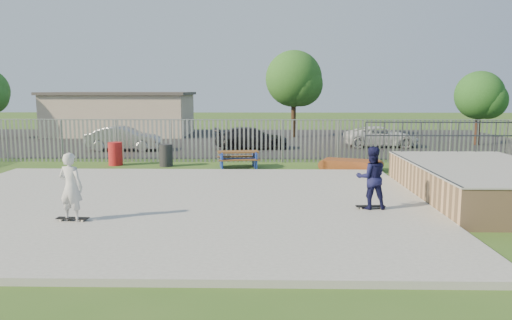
{
  "coord_description": "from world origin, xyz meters",
  "views": [
    {
      "loc": [
        2.86,
        -14.19,
        3.4
      ],
      "look_at": [
        2.52,
        2.0,
        1.1
      ],
      "focal_mm": 35.0,
      "sensor_mm": 36.0,
      "label": 1
    }
  ],
  "objects_px": {
    "trash_bin_grey": "(166,155)",
    "car_silver": "(124,139)",
    "funbox": "(351,165)",
    "car_white": "(381,137)",
    "tree_right": "(479,95)",
    "picnic_table": "(238,159)",
    "tree_mid": "(294,79)",
    "skater_white": "(71,187)",
    "skater_navy": "(371,178)",
    "car_dark": "(252,138)",
    "trash_bin_red": "(115,154)"
  },
  "relations": [
    {
      "from": "picnic_table",
      "to": "trash_bin_grey",
      "type": "xyz_separation_m",
      "value": [
        -3.23,
        0.41,
        0.11
      ]
    },
    {
      "from": "car_dark",
      "to": "skater_white",
      "type": "xyz_separation_m",
      "value": [
        -3.99,
        -16.39,
        0.37
      ]
    },
    {
      "from": "tree_mid",
      "to": "tree_right",
      "type": "height_order",
      "value": "tree_mid"
    },
    {
      "from": "car_dark",
      "to": "picnic_table",
      "type": "bearing_deg",
      "value": 170.22
    },
    {
      "from": "tree_mid",
      "to": "car_dark",
      "type": "bearing_deg",
      "value": -110.92
    },
    {
      "from": "funbox",
      "to": "car_dark",
      "type": "height_order",
      "value": "car_dark"
    },
    {
      "from": "picnic_table",
      "to": "skater_navy",
      "type": "relative_size",
      "value": 1.13
    },
    {
      "from": "trash_bin_grey",
      "to": "tree_right",
      "type": "distance_m",
      "value": 19.69
    },
    {
      "from": "skater_white",
      "to": "trash_bin_grey",
      "type": "bearing_deg",
      "value": -78.51
    },
    {
      "from": "tree_mid",
      "to": "skater_white",
      "type": "height_order",
      "value": "tree_mid"
    },
    {
      "from": "tree_right",
      "to": "car_dark",
      "type": "bearing_deg",
      "value": -170.27
    },
    {
      "from": "funbox",
      "to": "trash_bin_red",
      "type": "distance_m",
      "value": 10.47
    },
    {
      "from": "trash_bin_grey",
      "to": "skater_white",
      "type": "height_order",
      "value": "skater_white"
    },
    {
      "from": "trash_bin_grey",
      "to": "car_silver",
      "type": "distance_m",
      "value": 6.54
    },
    {
      "from": "skater_navy",
      "to": "skater_white",
      "type": "bearing_deg",
      "value": 7.38
    },
    {
      "from": "funbox",
      "to": "skater_navy",
      "type": "xyz_separation_m",
      "value": [
        -0.73,
        -7.53,
        0.79
      ]
    },
    {
      "from": "tree_right",
      "to": "car_silver",
      "type": "bearing_deg",
      "value": -170.93
    },
    {
      "from": "skater_navy",
      "to": "trash_bin_grey",
      "type": "bearing_deg",
      "value": -52.27
    },
    {
      "from": "picnic_table",
      "to": "trash_bin_grey",
      "type": "bearing_deg",
      "value": 164.06
    },
    {
      "from": "car_white",
      "to": "trash_bin_red",
      "type": "bearing_deg",
      "value": 117.05
    },
    {
      "from": "funbox",
      "to": "tree_right",
      "type": "height_order",
      "value": "tree_right"
    },
    {
      "from": "funbox",
      "to": "car_white",
      "type": "distance_m",
      "value": 9.16
    },
    {
      "from": "funbox",
      "to": "car_silver",
      "type": "xyz_separation_m",
      "value": [
        -11.51,
        6.43,
        0.47
      ]
    },
    {
      "from": "skater_navy",
      "to": "skater_white",
      "type": "xyz_separation_m",
      "value": [
        -7.7,
        -1.45,
        0.0
      ]
    },
    {
      "from": "skater_white",
      "to": "car_silver",
      "type": "bearing_deg",
      "value": -65.04
    },
    {
      "from": "trash_bin_red",
      "to": "car_dark",
      "type": "distance_m",
      "value": 8.65
    },
    {
      "from": "car_dark",
      "to": "tree_mid",
      "type": "xyz_separation_m",
      "value": [
        2.77,
        7.25,
        3.49
      ]
    },
    {
      "from": "car_dark",
      "to": "car_white",
      "type": "xyz_separation_m",
      "value": [
        7.63,
        1.17,
        -0.02
      ]
    },
    {
      "from": "trash_bin_grey",
      "to": "tree_right",
      "type": "bearing_deg",
      "value": 27.05
    },
    {
      "from": "car_silver",
      "to": "tree_right",
      "type": "relative_size",
      "value": 0.9
    },
    {
      "from": "tree_mid",
      "to": "tree_right",
      "type": "bearing_deg",
      "value": -23.96
    },
    {
      "from": "tree_right",
      "to": "skater_white",
      "type": "distance_m",
      "value": 25.91
    },
    {
      "from": "trash_bin_red",
      "to": "car_white",
      "type": "relative_size",
      "value": 0.24
    },
    {
      "from": "car_silver",
      "to": "car_white",
      "type": "relative_size",
      "value": 0.94
    },
    {
      "from": "trash_bin_red",
      "to": "funbox",
      "type": "bearing_deg",
      "value": -6.29
    },
    {
      "from": "car_white",
      "to": "skater_white",
      "type": "relative_size",
      "value": 2.52
    },
    {
      "from": "car_silver",
      "to": "tree_right",
      "type": "distance_m",
      "value": 21.24
    },
    {
      "from": "funbox",
      "to": "trash_bin_grey",
      "type": "xyz_separation_m",
      "value": [
        -8.06,
        0.88,
        0.27
      ]
    },
    {
      "from": "skater_white",
      "to": "picnic_table",
      "type": "bearing_deg",
      "value": -97.21
    },
    {
      "from": "car_dark",
      "to": "skater_navy",
      "type": "xyz_separation_m",
      "value": [
        3.7,
        -14.94,
        0.37
      ]
    },
    {
      "from": "trash_bin_grey",
      "to": "car_silver",
      "type": "height_order",
      "value": "car_silver"
    },
    {
      "from": "picnic_table",
      "to": "car_white",
      "type": "bearing_deg",
      "value": 36.56
    },
    {
      "from": "funbox",
      "to": "car_dark",
      "type": "bearing_deg",
      "value": 141.16
    },
    {
      "from": "car_white",
      "to": "skater_navy",
      "type": "relative_size",
      "value": 2.52
    },
    {
      "from": "picnic_table",
      "to": "trash_bin_grey",
      "type": "distance_m",
      "value": 3.26
    },
    {
      "from": "trash_bin_red",
      "to": "tree_right",
      "type": "height_order",
      "value": "tree_right"
    },
    {
      "from": "tree_right",
      "to": "car_white",
      "type": "bearing_deg",
      "value": -169.01
    },
    {
      "from": "picnic_table",
      "to": "funbox",
      "type": "distance_m",
      "value": 4.85
    },
    {
      "from": "picnic_table",
      "to": "skater_navy",
      "type": "distance_m",
      "value": 9.02
    },
    {
      "from": "car_silver",
      "to": "skater_navy",
      "type": "height_order",
      "value": "skater_navy"
    }
  ]
}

